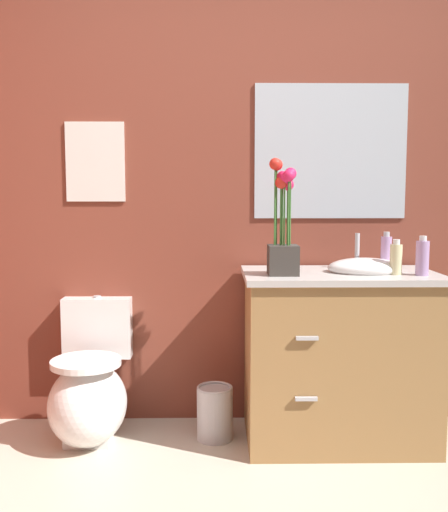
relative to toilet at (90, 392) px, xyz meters
The scene contains 10 objects.
wall_back 1.51m from the toilet, 15.45° to the left, with size 4.48×0.05×2.50m, color brown.
toilet is the anchor object (origin of this frame).
vanity_cabinet 1.25m from the toilet, ahead, with size 0.94×0.56×1.03m.
flower_vase 1.25m from the toilet, ahead, with size 0.14×0.14×0.54m.
soap_bottle 1.63m from the toilet, ahead, with size 0.06×0.06×0.17m.
lotion_bottle 1.74m from the toilet, ahead, with size 0.06×0.06×0.19m.
hand_wash_bottle 1.64m from the toilet, ahead, with size 0.05×0.05×0.19m.
trash_bin 0.63m from the toilet, ahead, with size 0.18×0.18×0.27m.
wall_poster 1.18m from the toilet, 90.00° to the left, with size 0.31×0.01×0.41m, color silver.
wall_mirror 1.75m from the toilet, 12.22° to the left, with size 0.80×0.01×0.70m, color #B2BCC6.
Camera 1 is at (-0.25, -1.61, 1.23)m, focal length 41.05 mm.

